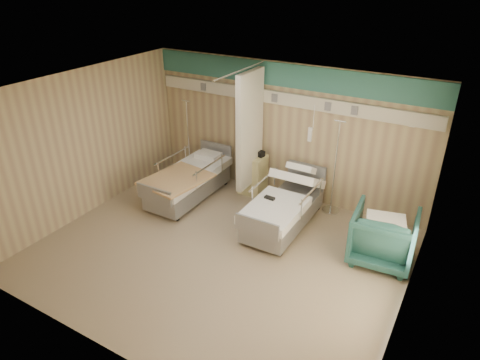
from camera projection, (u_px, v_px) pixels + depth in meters
name	position (u px, v px, depth m)	size (l,w,h in m)	color
ground	(220.00, 251.00, 7.42)	(6.00, 5.00, 0.00)	gray
room_walls	(224.00, 147.00, 6.79)	(6.04, 5.04, 2.82)	tan
bed_right	(284.00, 211.00, 8.01)	(1.00, 2.16, 0.63)	white
bed_left	(189.00, 184.00, 9.00)	(1.00, 2.16, 0.63)	white
bedside_cabinet	(253.00, 174.00, 9.17)	(0.50, 0.48, 0.85)	#D2C783
visitor_armchair	(383.00, 236.00, 7.02)	(0.99, 1.02, 0.93)	#1F4D49
waffle_blanket	(388.00, 212.00, 6.75)	(0.61, 0.54, 0.07)	silver
iv_stand_right	(332.00, 194.00, 8.46)	(0.34, 0.34, 1.91)	silver
iv_stand_left	(190.00, 164.00, 9.72)	(0.33, 0.33, 1.87)	silver
call_remote	(270.00, 198.00, 7.78)	(0.19, 0.09, 0.04)	black
tan_blanket	(176.00, 179.00, 8.46)	(1.01, 1.27, 0.04)	tan
toiletry_bag	(259.00, 153.00, 8.96)	(0.21, 0.14, 0.12)	black
white_cup	(250.00, 150.00, 9.10)	(0.10, 0.10, 0.15)	white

